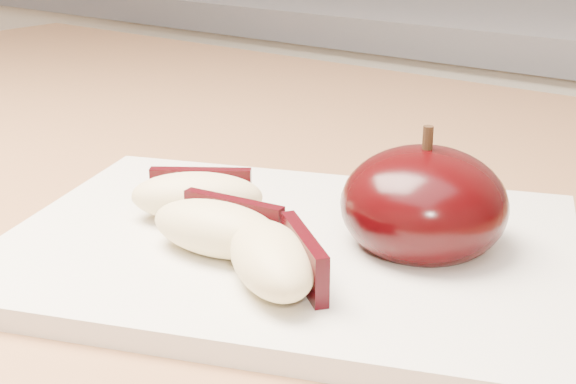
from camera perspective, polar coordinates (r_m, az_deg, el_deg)
The scene contains 5 objects.
cutting_board at distance 0.41m, azimuth 0.00°, elevation -4.04°, with size 0.28×0.21×0.01m, color silver.
apple_half at distance 0.40m, azimuth 9.62°, elevation -0.90°, with size 0.08×0.08×0.07m.
apple_wedge_a at distance 0.43m, azimuth -6.46°, elevation -0.25°, with size 0.08×0.07×0.03m.
apple_wedge_b at distance 0.39m, azimuth -4.95°, elevation -2.53°, with size 0.07×0.04×0.03m.
apple_wedge_c at distance 0.35m, azimuth -0.92°, elevation -4.77°, with size 0.08×0.07×0.03m.
Camera 1 is at (0.20, 0.08, 1.07)m, focal length 50.00 mm.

